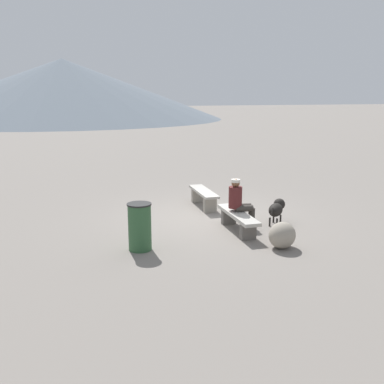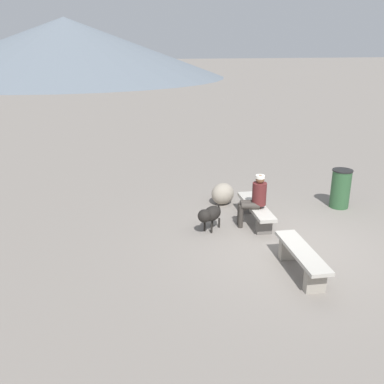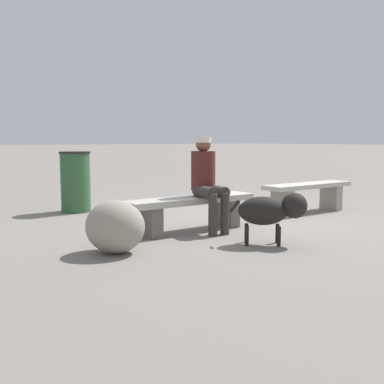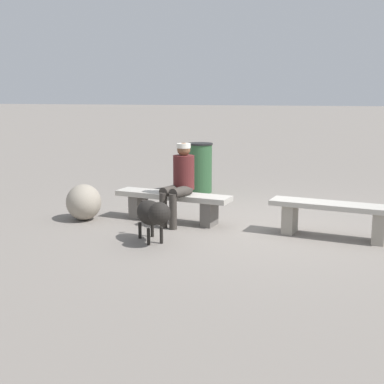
# 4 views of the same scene
# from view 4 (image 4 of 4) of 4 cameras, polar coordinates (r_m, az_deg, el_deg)

# --- Properties ---
(ground) EXTENTS (210.00, 210.00, 0.06)m
(ground) POSITION_cam_4_polar(r_m,az_deg,el_deg) (7.51, 7.68, -3.98)
(ground) COLOR gray
(bench_left) EXTENTS (1.70, 0.48, 0.47)m
(bench_left) POSITION_cam_4_polar(r_m,az_deg,el_deg) (6.99, 15.65, -2.41)
(bench_left) COLOR gray
(bench_left) RESTS_ON ground
(bench_right) EXTENTS (1.82, 0.47, 0.44)m
(bench_right) POSITION_cam_4_polar(r_m,az_deg,el_deg) (7.61, -2.20, -1.09)
(bench_right) COLOR #605B56
(bench_right) RESTS_ON ground
(seated_person) EXTENTS (0.39, 0.62, 1.20)m
(seated_person) POSITION_cam_4_polar(r_m,az_deg,el_deg) (7.38, -1.35, 1.52)
(seated_person) COLOR #511E1E
(seated_person) RESTS_ON ground
(dog) EXTENTS (0.69, 0.68, 0.58)m
(dog) POSITION_cam_4_polar(r_m,az_deg,el_deg) (6.49, -4.45, -2.42)
(dog) COLOR black
(dog) RESTS_ON ground
(trash_bin) EXTENTS (0.50, 0.50, 0.97)m
(trash_bin) POSITION_cam_4_polar(r_m,az_deg,el_deg) (9.94, 0.91, 2.75)
(trash_bin) COLOR #2D5633
(trash_bin) RESTS_ON ground
(boulder) EXTENTS (0.79, 0.81, 0.55)m
(boulder) POSITION_cam_4_polar(r_m,az_deg,el_deg) (7.91, -12.10, -1.12)
(boulder) COLOR gray
(boulder) RESTS_ON ground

